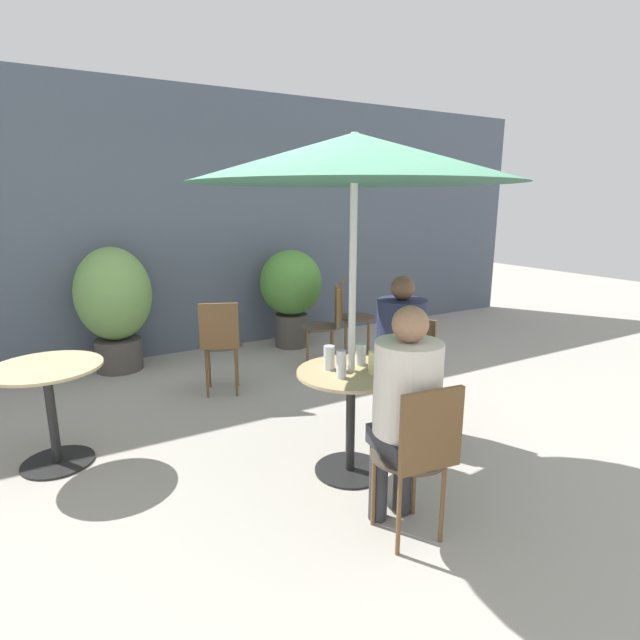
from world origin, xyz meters
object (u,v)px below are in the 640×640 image
at_px(bistro_chair_2, 220,339).
at_px(umbrella, 354,159).
at_px(bistro_chair_3, 350,310).
at_px(cafe_table_near, 351,402).
at_px(beer_glass_2, 341,364).
at_px(seated_person_0, 405,401).
at_px(cafe_table_far, 49,395).
at_px(bistro_chair_4, 328,319).
at_px(beer_glass_0, 361,354).
at_px(beer_glass_3, 374,362).
at_px(bistro_chair_1, 408,364).
at_px(seated_person_1, 400,344).
at_px(potted_plant_0, 114,301).
at_px(bistro_chair_0, 419,449).
at_px(potted_plant_1, 291,289).
at_px(beer_glass_1, 329,358).

height_order(bistro_chair_2, umbrella, umbrella).
bearing_deg(bistro_chair_3, cafe_table_near, -178.83).
xyz_separation_m(bistro_chair_3, umbrella, (-1.38, -2.13, 1.45)).
bearing_deg(beer_glass_2, seated_person_0, -85.44).
xyz_separation_m(cafe_table_far, bistro_chair_4, (2.63, 0.79, 0.05)).
bearing_deg(beer_glass_0, beer_glass_3, -97.58).
bearing_deg(cafe_table_far, beer_glass_2, -36.53).
bearing_deg(bistro_chair_1, seated_person_1, -90.00).
relative_size(cafe_table_far, potted_plant_0, 0.54).
relative_size(bistro_chair_4, beer_glass_2, 5.09).
height_order(beer_glass_0, potted_plant_0, potted_plant_0).
bearing_deg(bistro_chair_0, seated_person_0, -90.00).
distance_m(seated_person_1, beer_glass_2, 0.78).
distance_m(bistro_chair_4, potted_plant_1, 0.99).
bearing_deg(cafe_table_near, beer_glass_2, -148.54).
xyz_separation_m(cafe_table_near, bistro_chair_4, (0.94, 1.87, 0.05)).
distance_m(cafe_table_far, umbrella, 2.50).
distance_m(bistro_chair_2, beer_glass_0, 1.70).
bearing_deg(seated_person_0, bistro_chair_0, 90.00).
bearing_deg(umbrella, seated_person_0, -97.14).
height_order(cafe_table_far, umbrella, umbrella).
bearing_deg(beer_glass_3, bistro_chair_1, 33.37).
xyz_separation_m(beer_glass_2, potted_plant_0, (-0.88, 3.03, -0.05)).
bearing_deg(seated_person_0, beer_glass_2, -78.30).
height_order(seated_person_0, potted_plant_1, seated_person_0).
distance_m(cafe_table_near, seated_person_0, 0.68).
distance_m(bistro_chair_1, bistro_chair_3, 1.94).
bearing_deg(bistro_chair_2, potted_plant_1, -116.26).
height_order(bistro_chair_1, seated_person_1, seated_person_1).
height_order(beer_glass_2, potted_plant_0, potted_plant_0).
bearing_deg(beer_glass_2, beer_glass_3, -7.79).
bearing_deg(seated_person_0, potted_plant_0, -68.40).
xyz_separation_m(bistro_chair_0, seated_person_1, (0.68, 1.02, 0.19)).
relative_size(bistro_chair_1, beer_glass_2, 5.09).
bearing_deg(seated_person_0, seated_person_1, -119.98).
xyz_separation_m(bistro_chair_4, beer_glass_2, (-1.06, -1.94, 0.25)).
relative_size(cafe_table_near, seated_person_0, 0.56).
xyz_separation_m(bistro_chair_3, potted_plant_0, (-2.38, 0.82, 0.20)).
bearing_deg(cafe_table_near, bistro_chair_4, 63.27).
bearing_deg(bistro_chair_2, seated_person_1, 143.25).
bearing_deg(cafe_table_far, beer_glass_1, -31.84).
xyz_separation_m(seated_person_1, beer_glass_3, (-0.49, -0.35, 0.04)).
distance_m(beer_glass_2, beer_glass_3, 0.22).
relative_size(bistro_chair_1, potted_plant_1, 0.75).
bearing_deg(cafe_table_far, potted_plant_0, 69.89).
bearing_deg(seated_person_1, bistro_chair_4, 144.80).
distance_m(bistro_chair_3, beer_glass_1, 2.53).
distance_m(bistro_chair_3, seated_person_0, 3.13).
relative_size(bistro_chair_4, beer_glass_3, 6.18).
height_order(bistro_chair_2, potted_plant_1, potted_plant_1).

